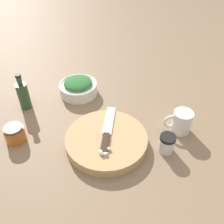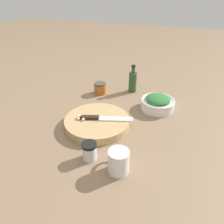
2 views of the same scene
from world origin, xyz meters
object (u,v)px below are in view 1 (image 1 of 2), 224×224
(chef_knife, at_px, (107,131))
(herb_bowl, at_px, (78,87))
(honey_jar, at_px, (15,134))
(spice_jar, at_px, (167,143))
(garlic_cloves, at_px, (104,152))
(oil_bottle, at_px, (23,95))
(cutting_board, at_px, (106,140))
(coffee_mug, at_px, (181,122))

(chef_knife, height_order, herb_bowl, herb_bowl)
(herb_bowl, bearing_deg, honey_jar, -101.57)
(chef_knife, relative_size, spice_jar, 3.38)
(garlic_cloves, xyz_separation_m, oil_bottle, (-0.43, 0.13, 0.02))
(spice_jar, bearing_deg, chef_knife, -171.83)
(cutting_board, relative_size, chef_knife, 1.25)
(cutting_board, bearing_deg, herb_bowl, 136.43)
(herb_bowl, relative_size, oil_bottle, 1.06)
(honey_jar, bearing_deg, coffee_mug, 28.11)
(spice_jar, height_order, oil_bottle, oil_bottle)
(cutting_board, distance_m, spice_jar, 0.21)
(honey_jar, bearing_deg, cutting_board, 19.82)
(garlic_cloves, xyz_separation_m, spice_jar, (0.18, 0.13, -0.01))
(oil_bottle, bearing_deg, honey_jar, -62.87)
(cutting_board, relative_size, oil_bottle, 1.82)
(spice_jar, xyz_separation_m, honey_jar, (-0.52, -0.17, -0.00))
(garlic_cloves, xyz_separation_m, coffee_mug, (0.20, 0.25, 0.00))
(herb_bowl, height_order, honey_jar, herb_bowl)
(chef_knife, bearing_deg, cutting_board, -89.77)
(honey_jar, bearing_deg, oil_bottle, 117.13)
(spice_jar, relative_size, honey_jar, 0.96)
(spice_jar, bearing_deg, coffee_mug, 79.41)
(coffee_mug, xyz_separation_m, oil_bottle, (-0.63, -0.12, 0.02))
(coffee_mug, bearing_deg, spice_jar, -100.59)
(chef_knife, distance_m, spice_jar, 0.21)
(honey_jar, height_order, oil_bottle, oil_bottle)
(cutting_board, xyz_separation_m, spice_jar, (0.20, 0.06, 0.02))
(spice_jar, distance_m, oil_bottle, 0.61)
(cutting_board, relative_size, honey_jar, 4.05)
(honey_jar, bearing_deg, garlic_cloves, 7.19)
(herb_bowl, height_order, oil_bottle, oil_bottle)
(herb_bowl, xyz_separation_m, oil_bottle, (-0.16, -0.17, 0.03))
(oil_bottle, bearing_deg, cutting_board, -8.06)
(cutting_board, bearing_deg, garlic_cloves, -70.29)
(oil_bottle, bearing_deg, spice_jar, -0.04)
(garlic_cloves, distance_m, oil_bottle, 0.44)
(chef_knife, distance_m, herb_bowl, 0.31)
(spice_jar, distance_m, coffee_mug, 0.12)
(cutting_board, relative_size, coffee_mug, 2.86)
(coffee_mug, bearing_deg, garlic_cloves, -129.34)
(chef_knife, relative_size, oil_bottle, 1.46)
(herb_bowl, relative_size, spice_jar, 2.46)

